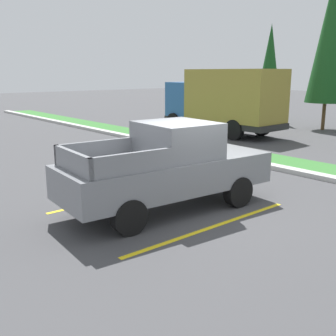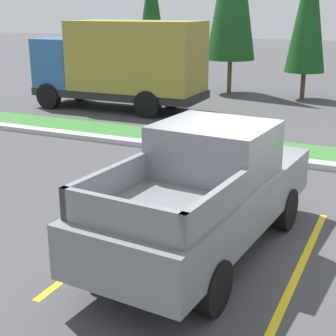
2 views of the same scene
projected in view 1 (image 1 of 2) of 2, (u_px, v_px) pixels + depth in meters
ground_plane at (199, 210)px, 9.81m from camera, size 120.00×120.00×0.00m
parking_line_near at (130, 194)px, 11.06m from camera, size 0.12×4.80×0.01m
parking_line_far at (213, 227)px, 8.75m from camera, size 0.12×4.80×0.01m
curb_strip at (311, 174)px, 12.93m from camera, size 56.00×0.40×0.15m
grass_median at (329, 171)px, 13.63m from camera, size 56.00×1.80×0.06m
pickup_truck_main at (169, 167)px, 9.70m from camera, size 2.31×5.36×2.10m
cargo_truck_distant at (224, 99)px, 21.43m from camera, size 6.83×2.58×3.40m
cypress_tree_leftmost at (270, 65)px, 26.44m from camera, size 1.63×1.63×6.29m
cypress_tree_left_inner at (330, 37)px, 22.34m from camera, size 2.26×2.26×8.69m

